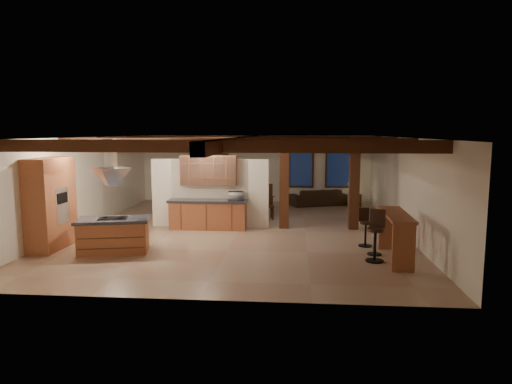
{
  "coord_description": "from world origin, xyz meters",
  "views": [
    {
      "loc": [
        1.71,
        -13.94,
        3.08
      ],
      "look_at": [
        0.49,
        0.5,
        1.15
      ],
      "focal_mm": 32.0,
      "sensor_mm": 36.0,
      "label": 1
    }
  ],
  "objects_px": {
    "kitchen_island": "(114,235)",
    "sofa": "(318,197)",
    "bar_counter": "(396,228)",
    "dining_table": "(245,207)"
  },
  "relations": [
    {
      "from": "kitchen_island",
      "to": "bar_counter",
      "type": "height_order",
      "value": "bar_counter"
    },
    {
      "from": "kitchen_island",
      "to": "bar_counter",
      "type": "relative_size",
      "value": 0.9
    },
    {
      "from": "sofa",
      "to": "dining_table",
      "type": "bearing_deg",
      "value": 24.24
    },
    {
      "from": "kitchen_island",
      "to": "sofa",
      "type": "relative_size",
      "value": 0.85
    },
    {
      "from": "dining_table",
      "to": "kitchen_island",
      "type": "bearing_deg",
      "value": -106.48
    },
    {
      "from": "kitchen_island",
      "to": "sofa",
      "type": "xyz_separation_m",
      "value": [
        5.6,
        8.05,
        -0.11
      ]
    },
    {
      "from": "bar_counter",
      "to": "sofa",
      "type": "bearing_deg",
      "value": 100.05
    },
    {
      "from": "bar_counter",
      "to": "dining_table",
      "type": "bearing_deg",
      "value": 127.87
    },
    {
      "from": "dining_table",
      "to": "sofa",
      "type": "relative_size",
      "value": 0.85
    },
    {
      "from": "sofa",
      "to": "bar_counter",
      "type": "height_order",
      "value": "bar_counter"
    }
  ]
}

